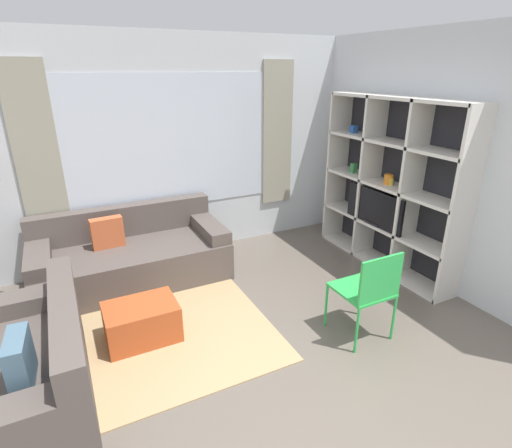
{
  "coord_description": "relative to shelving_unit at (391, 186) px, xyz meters",
  "views": [
    {
      "loc": [
        -1.27,
        -1.46,
        2.3
      ],
      "look_at": [
        0.39,
        1.84,
        0.85
      ],
      "focal_mm": 28.0,
      "sensor_mm": 36.0,
      "label": 1
    }
  ],
  "objects": [
    {
      "name": "ground_plane",
      "position": [
        -2.2,
        -1.89,
        -0.99
      ],
      "size": [
        16.0,
        16.0,
        0.0
      ],
      "primitive_type": "plane",
      "color": "#665B51"
    },
    {
      "name": "wall_back",
      "position": [
        -2.2,
        1.49,
        0.36
      ],
      "size": [
        5.89,
        0.11,
        2.7
      ],
      "color": "silver",
      "rests_on": "ground_plane"
    },
    {
      "name": "wall_right",
      "position": [
        0.18,
        -0.22,
        0.36
      ],
      "size": [
        0.07,
        4.54,
        2.7
      ],
      "primitive_type": "cube",
      "color": "silver",
      "rests_on": "ground_plane"
    },
    {
      "name": "area_rug",
      "position": [
        -3.24,
        -0.1,
        -0.99
      ],
      "size": [
        2.7,
        2.03,
        0.01
      ],
      "primitive_type": "cube",
      "color": "tan",
      "rests_on": "ground_plane"
    },
    {
      "name": "shelving_unit",
      "position": [
        0.0,
        0.0,
        0.0
      ],
      "size": [
        0.36,
        2.0,
        2.01
      ],
      "color": "#232328",
      "rests_on": "ground_plane"
    },
    {
      "name": "couch_main",
      "position": [
        -2.89,
        0.96,
        -0.71
      ],
      "size": [
        2.08,
        0.97,
        0.79
      ],
      "color": "#564C47",
      "rests_on": "ground_plane"
    },
    {
      "name": "couch_side",
      "position": [
        -3.95,
        -0.63,
        -0.7
      ],
      "size": [
        0.97,
        1.53,
        0.79
      ],
      "rotation": [
        0.0,
        0.0,
        -1.57
      ],
      "color": "#564C47",
      "rests_on": "ground_plane"
    },
    {
      "name": "ottoman",
      "position": [
        -3.03,
        -0.21,
        -0.82
      ],
      "size": [
        0.63,
        0.45,
        0.35
      ],
      "color": "#B74C23",
      "rests_on": "ground_plane"
    },
    {
      "name": "folding_chair",
      "position": [
        -1.23,
        -1.09,
        -0.48
      ],
      "size": [
        0.44,
        0.46,
        0.86
      ],
      "rotation": [
        0.0,
        0.0,
        3.14
      ],
      "color": "green",
      "rests_on": "ground_plane"
    }
  ]
}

